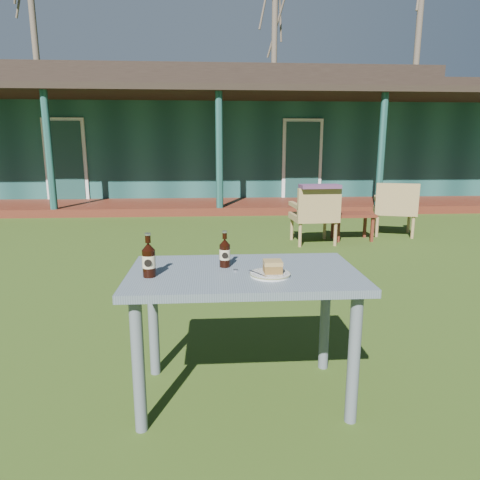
{
  "coord_description": "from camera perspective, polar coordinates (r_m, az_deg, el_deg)",
  "views": [
    {
      "loc": [
        -0.16,
        -3.74,
        1.35
      ],
      "look_at": [
        0.0,
        -1.3,
        0.82
      ],
      "focal_mm": 32.0,
      "sensor_mm": 36.0,
      "label": 1
    }
  ],
  "objects": [
    {
      "name": "pavilion",
      "position": [
        13.14,
        -3.19,
        13.4
      ],
      "size": [
        15.8,
        8.3,
        3.45
      ],
      "color": "#1B4741",
      "rests_on": "ground"
    },
    {
      "name": "tree_right",
      "position": [
        23.26,
        22.48,
        21.7
      ],
      "size": [
        0.28,
        0.28,
        11.0
      ],
      "primitive_type": "cylinder",
      "color": "brown",
      "rests_on": "ground"
    },
    {
      "name": "bottle_cap",
      "position": [
        2.24,
        -0.58,
        -4.06
      ],
      "size": [
        0.03,
        0.03,
        0.01
      ],
      "primitive_type": "cylinder",
      "color": "silver",
      "rests_on": "cafe_table"
    },
    {
      "name": "ground",
      "position": [
        3.98,
        -1.25,
        -7.56
      ],
      "size": [
        80.0,
        80.0,
        0.0
      ],
      "primitive_type": "plane",
      "color": "#334916"
    },
    {
      "name": "cafe_table",
      "position": [
        2.27,
        0.51,
        -6.58
      ],
      "size": [
        1.2,
        0.7,
        0.72
      ],
      "color": "slate",
      "rests_on": "ground"
    },
    {
      "name": "tree_mid",
      "position": [
        22.72,
        4.53,
        20.87
      ],
      "size": [
        0.28,
        0.28,
        9.5
      ],
      "primitive_type": "cylinder",
      "color": "brown",
      "rests_on": "ground"
    },
    {
      "name": "cola_bottle_far",
      "position": [
        2.17,
        -12.06,
        -2.55
      ],
      "size": [
        0.07,
        0.07,
        0.22
      ],
      "color": "black",
      "rests_on": "cafe_table"
    },
    {
      "name": "floral_throw",
      "position": [
        5.91,
        10.61,
        7.05
      ],
      "size": [
        0.55,
        0.27,
        0.05
      ],
      "primitive_type": "cube",
      "rotation": [
        0.0,
        0.0,
        3.2
      ],
      "color": "#553152",
      "rests_on": "armchair_left"
    },
    {
      "name": "side_table",
      "position": [
        6.52,
        14.77,
        2.97
      ],
      "size": [
        0.6,
        0.4,
        0.4
      ],
      "color": "#582215",
      "rests_on": "ground"
    },
    {
      "name": "armchair_left",
      "position": [
        6.11,
        10.01,
        3.65
      ],
      "size": [
        0.63,
        0.6,
        0.81
      ],
      "color": "#9A7E4D",
      "rests_on": "ground"
    },
    {
      "name": "cake_slice",
      "position": [
        2.16,
        4.38,
        -3.53
      ],
      "size": [
        0.09,
        0.09,
        0.06
      ],
      "color": "brown",
      "rests_on": "plate"
    },
    {
      "name": "cola_bottle_near",
      "position": [
        2.3,
        -2.04,
        -1.69
      ],
      "size": [
        0.06,
        0.06,
        0.2
      ],
      "color": "black",
      "rests_on": "cafe_table"
    },
    {
      "name": "armchair_right",
      "position": [
        7.02,
        19.99,
        4.27
      ],
      "size": [
        0.76,
        0.73,
        0.82
      ],
      "color": "#9A7E4D",
      "rests_on": "ground"
    },
    {
      "name": "fork",
      "position": [
        2.14,
        2.35,
        -4.49
      ],
      "size": [
        0.08,
        0.13,
        0.0
      ],
      "primitive_type": "cube",
      "rotation": [
        0.0,
        0.0,
        0.55
      ],
      "color": "silver",
      "rests_on": "plate"
    },
    {
      "name": "tree_left",
      "position": [
        22.98,
        -25.48,
        20.95
      ],
      "size": [
        0.28,
        0.28,
        10.5
      ],
      "primitive_type": "cylinder",
      "color": "brown",
      "rests_on": "ground"
    },
    {
      "name": "plate",
      "position": [
        2.16,
        4.03,
        -4.57
      ],
      "size": [
        0.2,
        0.2,
        0.01
      ],
      "color": "silver",
      "rests_on": "cafe_table"
    }
  ]
}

